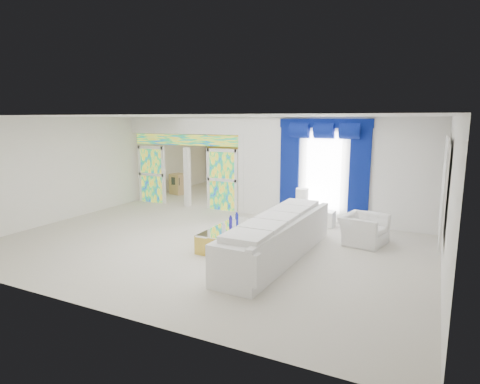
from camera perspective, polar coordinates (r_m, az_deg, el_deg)
The scene contains 22 objects.
floor at distance 11.66m, azimuth 1.29°, elevation -4.25°, with size 12.00×12.00×0.00m, color #B7AF9E.
dividing_wall at distance 11.62m, azimuth 13.11°, elevation 2.97°, with size 5.70×0.18×3.00m, color white.
dividing_header at distance 13.57m, azimuth -7.95°, elevation 9.35°, with size 4.30×0.18×0.55m, color white.
stained_panel_left at distance 14.55m, azimuth -12.43°, elevation 2.45°, with size 0.95×0.04×2.00m, color #994C3F.
stained_panel_right at distance 12.97m, azimuth -2.53°, elevation 1.75°, with size 0.95×0.04×2.00m, color #994C3F.
stained_transom at distance 13.58m, azimuth -7.90°, elevation 7.35°, with size 4.00×0.05×0.35m, color #994C3F.
window_pane at distance 11.59m, azimuth 11.78°, elevation 2.75°, with size 1.00×0.02×2.30m, color white.
blue_drape_left at distance 11.86m, azimuth 7.05°, elevation 2.81°, with size 0.55×0.10×2.80m, color #04154D.
blue_drape_right at distance 11.36m, azimuth 16.62°, elevation 2.13°, with size 0.55×0.10×2.80m, color #04154D.
blue_pelmet at distance 11.47m, azimuth 12.00°, elevation 9.53°, with size 2.60×0.12×0.25m, color #04154D.
wall_mirror at distance 9.34m, azimuth 27.07°, elevation 0.64°, with size 0.04×2.70×1.90m, color white.
gold_curtains at distance 16.88m, azimuth 9.84°, elevation 5.32°, with size 9.70×0.12×2.90m, color gold.
white_sofa at distance 8.68m, azimuth 5.41°, elevation -6.70°, with size 0.91×4.23×0.81m, color silver.
coffee_table at distance 9.53m, azimuth -1.61°, elevation -6.28°, with size 0.64×1.92×0.43m, color gold.
console_table at distance 11.52m, azimuth 10.17°, elevation -3.51°, with size 1.28×0.40×0.43m, color silver.
table_lamp at distance 11.49m, azimuth 8.81°, elevation -0.93°, with size 0.36×0.36×0.58m, color white.
armchair at distance 10.04m, azimuth 17.19°, elevation -5.12°, with size 1.06×0.93×0.69m, color silver.
grand_piano at distance 15.97m, azimuth 1.99°, elevation 1.46°, with size 1.41×1.85×0.94m, color black.
piano_bench at distance 14.60m, azimuth -0.60°, elevation -0.59°, with size 0.99×0.38×0.33m, color black.
tv_console at distance 16.03m, azimuth -8.76°, elevation 1.14°, with size 0.55×0.50×0.81m, color tan.
chandelier at distance 15.35m, azimuth -1.12°, elevation 9.28°, with size 0.60×0.60×0.60m, color gold.
decanters at distance 9.56m, azimuth -1.24°, elevation -4.35°, with size 0.21×0.87×0.26m.
Camera 1 is at (4.76, -10.23, 2.95)m, focal length 30.01 mm.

